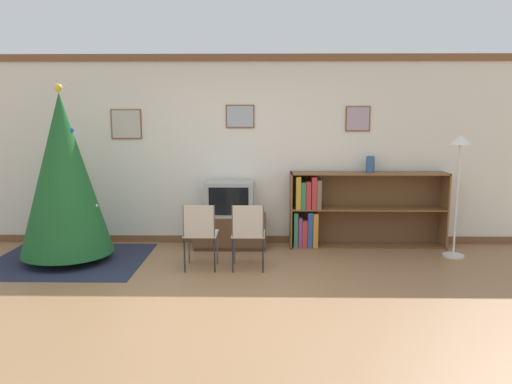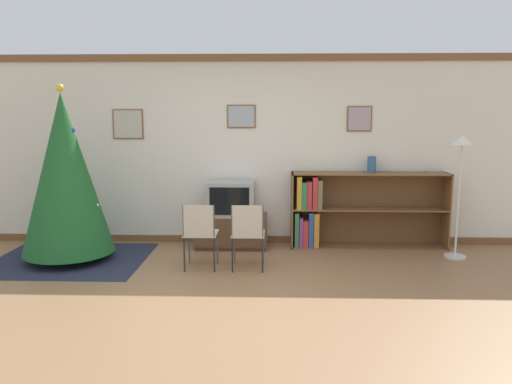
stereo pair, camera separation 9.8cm
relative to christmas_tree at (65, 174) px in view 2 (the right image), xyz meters
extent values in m
plane|color=#936B47|center=(2.21, -1.43, -1.12)|extent=(24.00, 24.00, 0.00)
cube|color=silver|center=(2.21, 1.00, 0.23)|extent=(8.71, 0.08, 2.70)
cube|color=brown|center=(2.21, 0.94, 1.53)|extent=(8.71, 0.03, 0.10)
cube|color=brown|center=(2.21, 0.94, -1.07)|extent=(8.71, 0.03, 0.10)
cube|color=brown|center=(0.56, 0.95, 0.61)|extent=(0.44, 0.02, 0.42)
cube|color=#BCB7A8|center=(0.56, 0.93, 0.61)|extent=(0.40, 0.01, 0.39)
cube|color=brown|center=(2.18, 0.95, 0.72)|extent=(0.40, 0.02, 0.33)
cube|color=#9EA8B2|center=(2.18, 0.93, 0.72)|extent=(0.37, 0.01, 0.29)
cube|color=brown|center=(3.85, 0.95, 0.68)|extent=(0.35, 0.02, 0.36)
cube|color=#A893A3|center=(3.85, 0.93, 0.68)|extent=(0.31, 0.01, 0.32)
cube|color=#23283D|center=(0.00, 0.00, -1.12)|extent=(1.96, 1.67, 0.01)
cylinder|color=maroon|center=(0.00, 0.00, -1.06)|extent=(0.36, 0.36, 0.10)
cone|color=#1E5B28|center=(0.00, 0.00, 0.00)|extent=(1.15, 1.15, 2.04)
sphere|color=yellow|center=(0.00, 0.00, 1.07)|extent=(0.10, 0.10, 0.10)
sphere|color=silver|center=(0.01, 0.47, -0.69)|extent=(0.05, 0.05, 0.05)
sphere|color=silver|center=(0.39, 0.00, -0.40)|extent=(0.05, 0.05, 0.05)
sphere|color=silver|center=(0.01, 0.29, -0.02)|extent=(0.06, 0.06, 0.06)
sphere|color=gold|center=(0.18, 0.37, -0.48)|extent=(0.05, 0.05, 0.05)
sphere|color=#1E4CB2|center=(0.13, 0.01, 0.56)|extent=(0.06, 0.06, 0.06)
sphere|color=silver|center=(0.05, 0.11, 0.57)|extent=(0.04, 0.04, 0.04)
cube|color=#412A1A|center=(2.05, 0.68, -1.10)|extent=(0.97, 0.47, 0.05)
cube|color=brown|center=(2.05, 0.68, -0.87)|extent=(1.01, 0.49, 0.41)
cube|color=#9E9E99|center=(2.05, 0.68, -0.42)|extent=(0.66, 0.47, 0.49)
cube|color=black|center=(2.05, 0.45, -0.42)|extent=(0.54, 0.01, 0.38)
cube|color=#BCB29E|center=(1.76, -0.27, -0.69)|extent=(0.40, 0.40, 0.02)
cube|color=#BCB29E|center=(1.76, -0.46, -0.49)|extent=(0.35, 0.01, 0.38)
cylinder|color=#4C4C51|center=(1.58, -0.09, -0.91)|extent=(0.02, 0.02, 0.42)
cylinder|color=#4C4C51|center=(1.94, -0.09, -0.91)|extent=(0.02, 0.02, 0.42)
cylinder|color=#4C4C51|center=(1.58, -0.45, -0.91)|extent=(0.02, 0.02, 0.42)
cylinder|color=#4C4C51|center=(1.94, -0.45, -0.91)|extent=(0.02, 0.02, 0.42)
cylinder|color=#4C4C51|center=(1.58, -0.45, -0.71)|extent=(0.02, 0.02, 0.82)
cylinder|color=#4C4C51|center=(1.94, -0.45, -0.71)|extent=(0.02, 0.02, 0.82)
cube|color=#BCB29E|center=(2.33, -0.27, -0.69)|extent=(0.40, 0.40, 0.02)
cube|color=#BCB29E|center=(2.33, -0.46, -0.49)|extent=(0.35, 0.01, 0.38)
cylinder|color=#4C4C51|center=(2.15, -0.09, -0.91)|extent=(0.02, 0.02, 0.42)
cylinder|color=#4C4C51|center=(2.51, -0.09, -0.91)|extent=(0.02, 0.02, 0.42)
cylinder|color=#4C4C51|center=(2.15, -0.45, -0.91)|extent=(0.02, 0.02, 0.42)
cylinder|color=#4C4C51|center=(2.51, -0.45, -0.91)|extent=(0.02, 0.02, 0.42)
cylinder|color=#4C4C51|center=(2.15, -0.45, -0.71)|extent=(0.02, 0.02, 0.82)
cylinder|color=#4C4C51|center=(2.51, -0.45, -0.71)|extent=(0.02, 0.02, 0.82)
cube|color=brown|center=(2.91, 0.76, -0.59)|extent=(0.02, 0.36, 1.06)
cube|color=brown|center=(5.07, 0.76, -0.59)|extent=(0.02, 0.36, 1.06)
cube|color=brown|center=(3.99, 0.76, -0.07)|extent=(2.18, 0.36, 0.02)
cube|color=brown|center=(3.99, 0.76, -1.11)|extent=(2.18, 0.36, 0.02)
cube|color=brown|center=(3.99, 0.76, -0.57)|extent=(2.14, 0.36, 0.02)
cube|color=brown|center=(3.99, 0.93, -0.59)|extent=(2.18, 0.01, 1.06)
cube|color=#337547|center=(2.97, 0.69, -0.86)|extent=(0.06, 0.22, 0.49)
cube|color=#7A3D7F|center=(3.03, 0.73, -0.90)|extent=(0.05, 0.30, 0.42)
cube|color=#B73333|center=(3.10, 0.69, -0.91)|extent=(0.07, 0.21, 0.38)
cube|color=#2D4C93|center=(3.17, 0.71, -0.86)|extent=(0.07, 0.25, 0.50)
cube|color=orange|center=(3.25, 0.68, -0.86)|extent=(0.07, 0.20, 0.48)
cube|color=gold|center=(3.00, 0.73, -0.33)|extent=(0.07, 0.29, 0.46)
cube|color=#337547|center=(3.07, 0.72, -0.37)|extent=(0.06, 0.27, 0.38)
cube|color=#B73333|center=(3.14, 0.71, -0.37)|extent=(0.07, 0.25, 0.39)
cube|color=#B73333|center=(3.22, 0.72, -0.33)|extent=(0.07, 0.29, 0.45)
cube|color=#756047|center=(3.29, 0.73, -0.36)|extent=(0.06, 0.29, 0.41)
cylinder|color=#335684|center=(4.02, 0.81, 0.05)|extent=(0.12, 0.12, 0.22)
torus|color=#335684|center=(4.02, 0.81, 0.16)|extent=(0.11, 0.11, 0.02)
cylinder|color=silver|center=(5.05, 0.27, -1.11)|extent=(0.28, 0.28, 0.03)
cylinder|color=silver|center=(5.05, 0.27, -0.37)|extent=(0.03, 0.03, 1.46)
cone|color=white|center=(5.05, 0.27, 0.43)|extent=(0.28, 0.28, 0.12)
camera|label=1|loc=(2.52, -6.19, 0.78)|focal=35.00mm
camera|label=2|loc=(2.62, -6.19, 0.78)|focal=35.00mm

